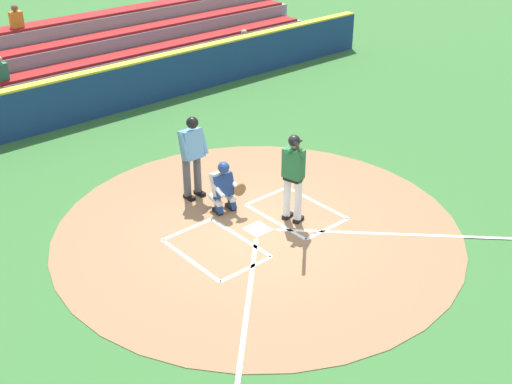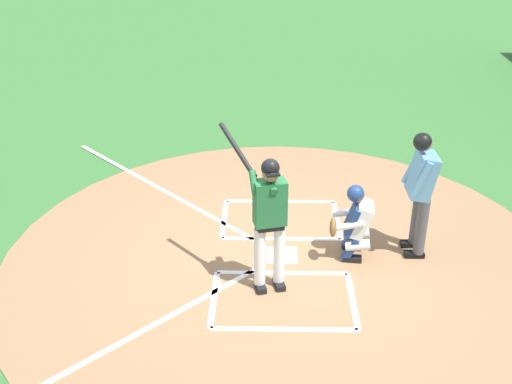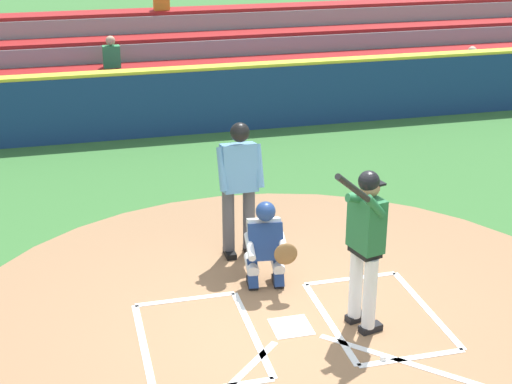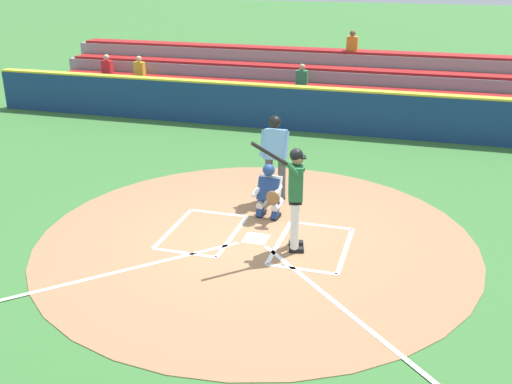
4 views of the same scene
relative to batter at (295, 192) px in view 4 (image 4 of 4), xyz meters
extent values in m
plane|color=#387033|center=(0.75, -0.20, -1.10)|extent=(120.00, 120.00, 0.00)
cylinder|color=#99704C|center=(0.75, -0.20, -1.09)|extent=(8.00, 8.00, 0.01)
cube|color=white|center=(0.75, -0.20, -1.08)|extent=(0.44, 0.44, 0.01)
cube|color=white|center=(-0.30, -1.10, -1.08)|extent=(1.20, 0.08, 0.01)
cube|color=white|center=(-0.30, 0.70, -1.08)|extent=(1.20, 0.08, 0.01)
cube|color=white|center=(0.30, -0.20, -1.08)|extent=(0.08, 1.80, 0.01)
cube|color=white|center=(-0.90, -0.20, -1.08)|extent=(0.08, 1.80, 0.01)
cube|color=white|center=(1.80, -1.10, -1.08)|extent=(1.20, 0.08, 0.01)
cube|color=white|center=(1.80, 0.70, -1.08)|extent=(1.20, 0.08, 0.01)
cube|color=white|center=(1.20, -0.20, -1.08)|extent=(0.08, 1.80, 0.01)
cube|color=white|center=(2.40, -0.20, -1.08)|extent=(0.08, 1.80, 0.01)
cube|color=white|center=(2.85, 1.90, -1.08)|extent=(3.73, 3.73, 0.01)
cube|color=white|center=(-1.35, 1.90, -1.08)|extent=(3.73, 3.73, 0.01)
cylinder|color=white|center=(0.03, -0.14, -0.60)|extent=(0.15, 0.15, 0.84)
cube|color=black|center=(-0.01, -0.15, -1.05)|extent=(0.28, 0.18, 0.09)
cylinder|color=white|center=(-0.04, 0.11, -0.60)|extent=(0.15, 0.15, 0.84)
cube|color=black|center=(-0.08, 0.10, -1.05)|extent=(0.28, 0.18, 0.09)
cube|color=black|center=(-0.01, -0.01, -0.13)|extent=(0.30, 0.38, 0.10)
cube|color=#236638|center=(-0.01, -0.01, 0.18)|extent=(0.33, 0.45, 0.60)
sphere|color=#9E7051|center=(-0.03, -0.02, 0.59)|extent=(0.21, 0.21, 0.21)
sphere|color=black|center=(-0.01, -0.01, 0.66)|extent=(0.23, 0.23, 0.23)
cube|color=black|center=(-0.11, -0.04, 0.63)|extent=(0.15, 0.19, 0.02)
cylinder|color=#236638|center=(0.05, -0.02, 0.46)|extent=(0.44, 0.19, 0.21)
cylinder|color=#236638|center=(-0.01, 0.19, 0.46)|extent=(0.28, 0.15, 0.29)
cylinder|color=black|center=(0.31, 0.40, 0.76)|extent=(0.60, 0.51, 0.53)
cylinder|color=black|center=(0.05, 0.19, 0.52)|extent=(0.11, 0.11, 0.08)
cube|color=black|center=(0.63, -1.20, -1.05)|extent=(0.15, 0.27, 0.09)
cube|color=navy|center=(0.63, -1.16, -0.90)|extent=(0.15, 0.25, 0.37)
cylinder|color=silver|center=(0.62, -1.26, -0.82)|extent=(0.19, 0.38, 0.21)
cube|color=black|center=(0.94, -1.23, -1.05)|extent=(0.15, 0.27, 0.09)
cube|color=navy|center=(0.95, -1.19, -0.90)|extent=(0.15, 0.25, 0.37)
cylinder|color=silver|center=(0.94, -1.29, -0.82)|extent=(0.19, 0.38, 0.21)
cube|color=silver|center=(0.78, -1.28, -0.48)|extent=(0.44, 0.40, 0.52)
cube|color=navy|center=(0.79, -1.18, -0.48)|extent=(0.44, 0.26, 0.46)
sphere|color=brown|center=(0.79, -1.21, -0.11)|extent=(0.21, 0.21, 0.21)
sphere|color=navy|center=(0.79, -1.20, -0.09)|extent=(0.24, 0.24, 0.24)
cylinder|color=silver|center=(0.60, -1.09, -0.50)|extent=(0.14, 0.46, 0.20)
cylinder|color=silver|center=(0.99, -1.14, -0.50)|extent=(0.14, 0.46, 0.20)
ellipsoid|color=brown|center=(0.62, -0.89, -0.53)|extent=(0.29, 0.13, 0.28)
cylinder|color=#4C4C51|center=(0.76, -2.15, -0.59)|extent=(0.16, 0.16, 0.86)
cube|color=black|center=(0.76, -2.10, -1.05)|extent=(0.14, 0.28, 0.09)
cylinder|color=#4C4C51|center=(1.04, -2.15, -0.59)|extent=(0.16, 0.16, 0.86)
cube|color=black|center=(1.04, -2.10, -1.05)|extent=(0.14, 0.28, 0.09)
cube|color=#5B8EB7|center=(0.90, -2.11, 0.15)|extent=(0.45, 0.37, 0.66)
sphere|color=#9E7051|center=(0.90, -2.07, 0.62)|extent=(0.22, 0.22, 0.22)
sphere|color=black|center=(0.90, -2.05, 0.64)|extent=(0.25, 0.25, 0.25)
cylinder|color=#5B8EB7|center=(0.66, -2.03, 0.18)|extent=(0.11, 0.29, 0.56)
cylinder|color=#5B8EB7|center=(1.14, -2.02, 0.18)|extent=(0.11, 0.29, 0.56)
sphere|color=white|center=(0.01, 0.66, -1.06)|extent=(0.07, 0.07, 0.07)
cube|color=navy|center=(0.75, -7.70, -0.47)|extent=(22.00, 0.36, 1.25)
cube|color=yellow|center=(0.75, -7.70, 0.18)|extent=(22.00, 0.32, 0.06)
cube|color=gray|center=(0.75, -8.72, -0.87)|extent=(20.00, 0.85, 0.45)
cube|color=maroon|center=(0.75, -8.72, -0.61)|extent=(19.60, 0.72, 0.08)
cube|color=gray|center=(0.75, -9.57, -0.65)|extent=(20.00, 0.85, 0.90)
cube|color=maroon|center=(0.75, -9.57, -0.16)|extent=(19.60, 0.72, 0.08)
cube|color=gray|center=(0.75, -10.42, -0.42)|extent=(20.00, 0.85, 1.35)
cube|color=maroon|center=(0.75, -10.42, 0.29)|extent=(19.60, 0.72, 0.08)
cube|color=gray|center=(0.75, -11.27, -0.20)|extent=(20.00, 0.85, 1.80)
cube|color=maroon|center=(0.75, -11.27, 0.74)|extent=(19.60, 0.72, 0.08)
cube|color=orange|center=(0.61, -11.22, 1.01)|extent=(0.36, 0.22, 0.46)
sphere|color=brown|center=(0.61, -11.22, 1.35)|extent=(0.20, 0.20, 0.20)
cube|color=#2D844C|center=(1.94, -9.52, 0.11)|extent=(0.36, 0.22, 0.46)
sphere|color=tan|center=(1.94, -9.52, 0.45)|extent=(0.20, 0.20, 0.20)
cube|color=yellow|center=(7.68, -9.52, 0.11)|extent=(0.36, 0.22, 0.46)
sphere|color=beige|center=(7.68, -9.52, 0.45)|extent=(0.20, 0.20, 0.20)
cube|color=red|center=(8.93, -9.52, 0.11)|extent=(0.36, 0.22, 0.46)
sphere|color=beige|center=(8.93, -9.52, 0.45)|extent=(0.20, 0.20, 0.20)
camera|label=1|loc=(8.02, 8.13, 5.69)|focal=46.05mm
camera|label=2|loc=(-6.97, 0.03, 3.92)|focal=44.47mm
camera|label=3|loc=(2.98, 6.97, 3.56)|focal=54.43mm
camera|label=4|loc=(-2.03, 9.32, 3.77)|focal=41.97mm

